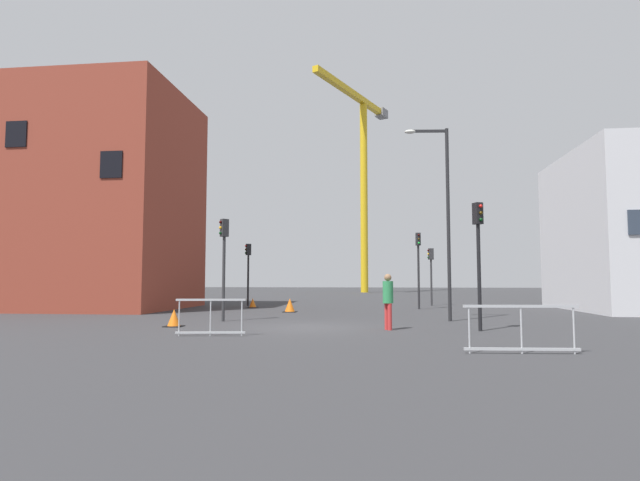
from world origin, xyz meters
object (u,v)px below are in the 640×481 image
object	(u,v)px
streetlamp_tall	(443,207)
traffic_light_far	(248,264)
traffic_cone_on_verge	(174,318)
pedestrian_walking	(388,297)
traffic_cone_striped	(253,303)
construction_crane	(362,161)
traffic_cone_orange	(290,306)
traffic_light_verge	(431,267)
traffic_light_corner	(418,258)
traffic_light_crosswalk	(479,245)
traffic_light_median	(224,252)

from	to	relation	value
streetlamp_tall	traffic_light_far	world-z (taller)	streetlamp_tall
traffic_cone_on_verge	pedestrian_walking	bearing A→B (deg)	-2.07
traffic_cone_striped	construction_crane	bearing A→B (deg)	80.89
traffic_cone_orange	traffic_cone_on_verge	size ratio (longest dim) A/B	1.13
traffic_light_verge	pedestrian_walking	size ratio (longest dim) A/B	1.95
traffic_light_corner	traffic_light_far	xyz separation A→B (m)	(-10.22, 2.29, -0.23)
traffic_light_crosswalk	traffic_cone_striped	bearing A→B (deg)	130.95
streetlamp_tall	traffic_cone_orange	world-z (taller)	streetlamp_tall
traffic_cone_orange	traffic_cone_striped	bearing A→B (deg)	127.24
traffic_light_median	traffic_cone_striped	distance (m)	9.88
traffic_cone_on_verge	traffic_light_corner	bearing A→B (deg)	50.90
construction_crane	traffic_light_verge	distance (m)	32.92
traffic_light_corner	pedestrian_walking	distance (m)	11.92
streetlamp_tall	traffic_light_verge	size ratio (longest dim) A/B	2.18
traffic_light_verge	traffic_cone_orange	bearing A→B (deg)	-137.23
pedestrian_walking	traffic_cone_on_verge	distance (m)	7.45
construction_crane	traffic_light_verge	size ratio (longest dim) A/B	6.83
traffic_light_verge	traffic_cone_striped	bearing A→B (deg)	-162.42
construction_crane	traffic_light_median	size ratio (longest dim) A/B	6.02
traffic_cone_striped	traffic_light_crosswalk	bearing A→B (deg)	-49.05
traffic_light_median	traffic_cone_striped	world-z (taller)	traffic_light_median
construction_crane	streetlamp_tall	distance (m)	43.05
traffic_light_corner	construction_crane	bearing A→B (deg)	97.16
traffic_cone_on_verge	streetlamp_tall	bearing A→B (deg)	19.77
streetlamp_tall	traffic_cone_striped	distance (m)	13.65
traffic_light_verge	pedestrian_walking	world-z (taller)	traffic_light_verge
traffic_light_crosswalk	traffic_cone_on_verge	xyz separation A→B (m)	(-10.32, 0.26, -2.48)
pedestrian_walking	traffic_cone_on_verge	size ratio (longest dim) A/B	2.99
pedestrian_walking	traffic_cone_orange	distance (m)	9.67
streetlamp_tall	traffic_light_crosswalk	size ratio (longest dim) A/B	1.87
streetlamp_tall	traffic_light_corner	xyz separation A→B (m)	(-0.43, 7.90, -1.71)
traffic_light_far	traffic_light_median	bearing A→B (deg)	-80.01
traffic_light_median	traffic_light_verge	bearing A→B (deg)	54.10
traffic_light_corner	traffic_light_far	size ratio (longest dim) A/B	1.10
traffic_light_median	traffic_cone_striped	bearing A→B (deg)	97.31
streetlamp_tall	traffic_cone_on_verge	distance (m)	11.12
traffic_light_verge	traffic_light_far	xyz separation A→B (m)	(-11.27, -1.53, 0.17)
traffic_light_far	pedestrian_walking	xyz separation A→B (m)	(8.38, -13.94, -1.51)
traffic_light_crosswalk	traffic_cone_striped	distance (m)	16.26
traffic_light_median	traffic_cone_orange	size ratio (longest dim) A/B	5.87
traffic_light_far	traffic_cone_on_verge	bearing A→B (deg)	-85.91
traffic_light_verge	traffic_light_corner	world-z (taller)	traffic_light_corner
pedestrian_walking	traffic_cone_orange	xyz separation A→B (m)	(-4.76, 8.39, -0.75)
streetlamp_tall	traffic_light_corner	size ratio (longest dim) A/B	1.84
pedestrian_walking	traffic_cone_striped	bearing A→B (deg)	122.08
traffic_light_verge	traffic_cone_orange	world-z (taller)	traffic_light_verge
pedestrian_walking	traffic_cone_striped	world-z (taller)	pedestrian_walking
traffic_light_verge	traffic_light_far	world-z (taller)	traffic_light_far
traffic_light_crosswalk	traffic_light_corner	distance (m)	11.69
traffic_light_corner	traffic_cone_on_verge	world-z (taller)	traffic_light_corner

